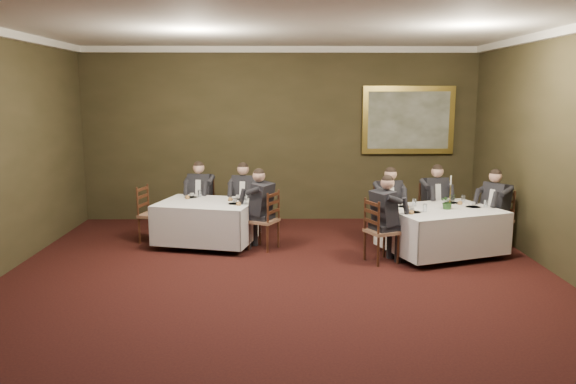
{
  "coord_description": "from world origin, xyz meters",
  "views": [
    {
      "loc": [
        0.01,
        -6.44,
        2.6
      ],
      "look_at": [
        0.12,
        1.72,
        1.15
      ],
      "focal_mm": 35.0,
      "sensor_mm": 36.0,
      "label": 1
    }
  ],
  "objects_px": {
    "table_second": "(207,220)",
    "table_main": "(441,228)",
    "chair_main_endright": "(495,232)",
    "chair_sec_endright": "(264,232)",
    "diner_sec_endright": "(263,219)",
    "candlestick": "(450,195)",
    "chair_main_backleft": "(387,228)",
    "chair_main_backright": "(433,224)",
    "chair_sec_endleft": "(153,226)",
    "painting": "(408,120)",
    "chair_main_endleft": "(381,244)",
    "diner_sec_backleft": "(201,206)",
    "diner_main_backleft": "(388,215)",
    "chair_sec_backleft": "(202,218)",
    "centerpiece": "(448,201)",
    "diner_sec_backright": "(245,208)",
    "diner_main_endright": "(496,219)",
    "diner_main_backright": "(433,211)",
    "diner_main_endleft": "(382,230)",
    "chair_sec_backright": "(245,220)"
  },
  "relations": [
    {
      "from": "chair_sec_endright",
      "to": "painting",
      "type": "distance_m",
      "value": 4.03
    },
    {
      "from": "chair_sec_backleft",
      "to": "diner_sec_backright",
      "type": "bearing_deg",
      "value": 175.72
    },
    {
      "from": "diner_main_endright",
      "to": "diner_sec_endright",
      "type": "distance_m",
      "value": 3.9
    },
    {
      "from": "chair_main_backleft",
      "to": "painting",
      "type": "height_order",
      "value": "painting"
    },
    {
      "from": "diner_main_backleft",
      "to": "centerpiece",
      "type": "relative_size",
      "value": 5.14
    },
    {
      "from": "chair_main_endright",
      "to": "chair_sec_endright",
      "type": "xyz_separation_m",
      "value": [
        -3.9,
        0.03,
        0.0
      ]
    },
    {
      "from": "diner_sec_backleft",
      "to": "chair_sec_endleft",
      "type": "height_order",
      "value": "diner_sec_backleft"
    },
    {
      "from": "diner_sec_endright",
      "to": "candlestick",
      "type": "height_order",
      "value": "diner_sec_endright"
    },
    {
      "from": "chair_main_backright",
      "to": "centerpiece",
      "type": "distance_m",
      "value": 1.19
    },
    {
      "from": "table_second",
      "to": "chair_sec_endright",
      "type": "relative_size",
      "value": 1.85
    },
    {
      "from": "table_second",
      "to": "chair_main_endleft",
      "type": "bearing_deg",
      "value": -19.8
    },
    {
      "from": "chair_main_backright",
      "to": "chair_sec_endleft",
      "type": "relative_size",
      "value": 1.0
    },
    {
      "from": "centerpiece",
      "to": "chair_main_backright",
      "type": "bearing_deg",
      "value": 86.6
    },
    {
      "from": "table_second",
      "to": "centerpiece",
      "type": "bearing_deg",
      "value": -9.58
    },
    {
      "from": "diner_main_endleft",
      "to": "chair_sec_endleft",
      "type": "height_order",
      "value": "diner_main_endleft"
    },
    {
      "from": "diner_sec_backleft",
      "to": "painting",
      "type": "xyz_separation_m",
      "value": [
        4.07,
        1.09,
        1.54
      ]
    },
    {
      "from": "chair_sec_endleft",
      "to": "painting",
      "type": "distance_m",
      "value": 5.43
    },
    {
      "from": "chair_main_backleft",
      "to": "diner_main_endleft",
      "type": "relative_size",
      "value": 0.74
    },
    {
      "from": "diner_main_backright",
      "to": "diner_main_endright",
      "type": "distance_m",
      "value": 1.08
    },
    {
      "from": "chair_main_endright",
      "to": "chair_sec_backleft",
      "type": "relative_size",
      "value": 1.0
    },
    {
      "from": "chair_main_endleft",
      "to": "diner_main_endleft",
      "type": "xyz_separation_m",
      "value": [
        0.01,
        0.0,
        0.23
      ]
    },
    {
      "from": "chair_main_backleft",
      "to": "chair_main_backright",
      "type": "xyz_separation_m",
      "value": [
        0.88,
        0.31,
        0.0
      ]
    },
    {
      "from": "table_main",
      "to": "diner_sec_endright",
      "type": "relative_size",
      "value": 1.55
    },
    {
      "from": "chair_sec_endright",
      "to": "table_main",
      "type": "bearing_deg",
      "value": -70.14
    },
    {
      "from": "diner_main_backleft",
      "to": "table_second",
      "type": "bearing_deg",
      "value": -8.63
    },
    {
      "from": "diner_main_endright",
      "to": "diner_sec_backleft",
      "type": "distance_m",
      "value": 5.23
    },
    {
      "from": "table_second",
      "to": "chair_main_backleft",
      "type": "xyz_separation_m",
      "value": [
        3.11,
        0.05,
        -0.17
      ]
    },
    {
      "from": "centerpiece",
      "to": "chair_sec_endright",
      "type": "bearing_deg",
      "value": 171.85
    },
    {
      "from": "table_main",
      "to": "chair_main_endright",
      "type": "xyz_separation_m",
      "value": [
        1.04,
        0.37,
        -0.17
      ]
    },
    {
      "from": "table_main",
      "to": "chair_main_backright",
      "type": "height_order",
      "value": "chair_main_backright"
    },
    {
      "from": "diner_sec_backleft",
      "to": "painting",
      "type": "distance_m",
      "value": 4.49
    },
    {
      "from": "chair_sec_backright",
      "to": "diner_main_backright",
      "type": "bearing_deg",
      "value": -171.19
    },
    {
      "from": "chair_main_endleft",
      "to": "diner_sec_backleft",
      "type": "relative_size",
      "value": 0.74
    },
    {
      "from": "table_second",
      "to": "table_main",
      "type": "bearing_deg",
      "value": -9.44
    },
    {
      "from": "diner_main_endleft",
      "to": "diner_main_endright",
      "type": "height_order",
      "value": "same"
    },
    {
      "from": "chair_main_backleft",
      "to": "diner_sec_endright",
      "type": "distance_m",
      "value": 2.17
    },
    {
      "from": "table_main",
      "to": "diner_main_backright",
      "type": "height_order",
      "value": "diner_main_backright"
    },
    {
      "from": "chair_sec_backleft",
      "to": "chair_main_backleft",
      "type": "bearing_deg",
      "value": 175.75
    },
    {
      "from": "table_second",
      "to": "diner_main_backright",
      "type": "relative_size",
      "value": 1.37
    },
    {
      "from": "table_main",
      "to": "chair_sec_endright",
      "type": "bearing_deg",
      "value": 172.08
    },
    {
      "from": "chair_sec_endright",
      "to": "chair_sec_backright",
      "type": "bearing_deg",
      "value": 49.4
    },
    {
      "from": "diner_main_backleft",
      "to": "diner_sec_backleft",
      "type": "relative_size",
      "value": 1.0
    },
    {
      "from": "diner_main_endright",
      "to": "chair_sec_backleft",
      "type": "relative_size",
      "value": 1.35
    },
    {
      "from": "chair_main_backleft",
      "to": "table_second",
      "type": "bearing_deg",
      "value": -8.42
    },
    {
      "from": "chair_main_endleft",
      "to": "chair_main_endright",
      "type": "distance_m",
      "value": 2.2
    },
    {
      "from": "painting",
      "to": "candlestick",
      "type": "bearing_deg",
      "value": -86.27
    },
    {
      "from": "chair_sec_backleft",
      "to": "table_main",
      "type": "bearing_deg",
      "value": 169.42
    },
    {
      "from": "chair_main_backleft",
      "to": "diner_sec_backright",
      "type": "bearing_deg",
      "value": -23.62
    },
    {
      "from": "diner_main_backleft",
      "to": "chair_sec_backleft",
      "type": "distance_m",
      "value": 3.45
    },
    {
      "from": "chair_main_endleft",
      "to": "diner_main_endright",
      "type": "xyz_separation_m",
      "value": [
        2.06,
        0.74,
        0.23
      ]
    }
  ]
}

